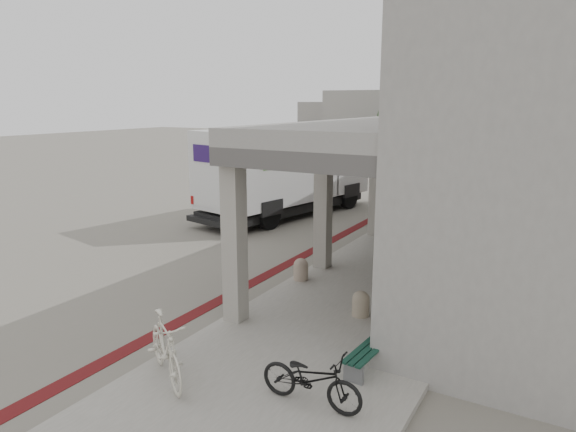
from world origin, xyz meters
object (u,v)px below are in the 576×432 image
Objects in this scene: fedex_truck at (286,169)px; bench at (372,351)px; utility_cabinet at (442,244)px; bicycle_black at (311,378)px; bicycle_cream at (166,348)px.

bench is (7.50, -9.99, -1.48)m from fedex_truck.
utility_cabinet is (-0.39, 6.38, 0.27)m from bench.
bicycle_black reaches higher than bench.
bicycle_cream is (4.80, -12.06, -1.21)m from fedex_truck.
bench is 1.60m from bicycle_black.
bicycle_black is (0.04, -7.92, -0.11)m from utility_cabinet.
bench is 0.90× the size of bicycle_cream.
fedex_truck reaches higher than utility_cabinet.
utility_cabinet is at bearing 97.97° from bench.
bicycle_cream reaches higher than bench.
bicycle_cream reaches higher than bicycle_black.
bench is at bearing -13.72° from bicycle_black.
bicycle_cream is (-2.70, -2.07, 0.27)m from bench.
bicycle_cream is at bearing 101.52° from bicycle_black.
bicycle_black is 2.41m from bicycle_cream.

